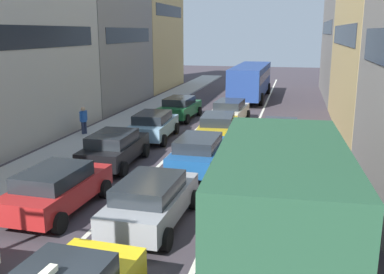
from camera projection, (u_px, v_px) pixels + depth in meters
The scene contains 17 objects.
sidewalk_left at pixel (116, 126), 26.85m from camera, with size 2.60×64.00×0.14m, color #9E9E9E.
lane_stripe_left at pixel (195, 131), 25.75m from camera, with size 0.16×60.00×0.01m, color silver.
lane_stripe_right at pixel (253, 134), 24.99m from camera, with size 0.16×60.00×0.01m, color silver.
building_row_left at pixel (57, 29), 29.54m from camera, with size 7.20×43.90×14.28m.
removalist_box_truck at pixel (279, 208), 9.47m from camera, with size 2.96×7.79×3.58m.
sedan_centre_lane_second at pixel (151, 200), 13.04m from camera, with size 2.15×4.34×1.49m.
wagon_left_lane_second at pixel (57, 188), 14.04m from camera, with size 2.17×4.36×1.49m.
hatchback_centre_lane_third at pixel (199, 152), 18.19m from camera, with size 2.10×4.32×1.49m.
sedan_left_lane_third at pixel (114, 148), 18.91m from camera, with size 2.15×4.35×1.49m.
coupe_centre_lane_fourth at pixel (218, 127), 23.06m from camera, with size 2.30×4.41×1.49m.
sedan_left_lane_fourth at pixel (153, 125), 23.54m from camera, with size 2.21×4.37×1.49m.
sedan_centre_lane_fifth at pixel (230, 111), 27.71m from camera, with size 2.24×4.39×1.49m.
sedan_left_lane_fifth at pixel (180, 107), 29.02m from camera, with size 2.24×4.38×1.49m.
sedan_right_lane_behind_truck at pixel (276, 167), 16.22m from camera, with size 2.15×4.35×1.49m.
wagon_right_lane_far at pixel (280, 134), 21.38m from camera, with size 2.12×4.33×1.49m.
bus_mid_queue_primary at pixel (251, 79), 37.46m from camera, with size 2.95×10.55×2.90m.
pedestrian_near_kerb at pixel (84, 120), 24.24m from camera, with size 0.34×0.52×1.66m.
Camera 1 is at (3.88, -4.49, 5.69)m, focal length 40.86 mm.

